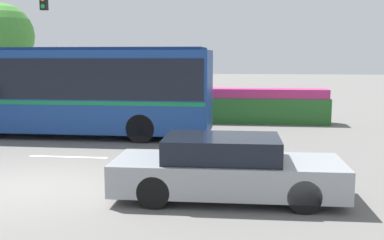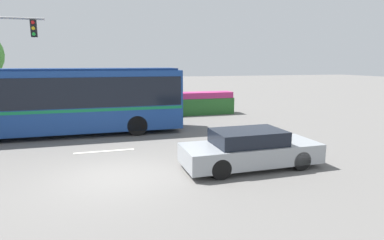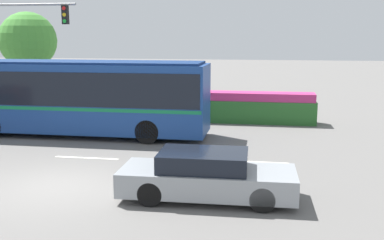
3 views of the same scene
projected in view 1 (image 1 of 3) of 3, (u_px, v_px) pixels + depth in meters
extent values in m
plane|color=slate|center=(29.00, 186.00, 10.44)|extent=(140.00, 140.00, 0.00)
cube|color=navy|center=(63.00, 90.00, 16.99)|extent=(11.03, 2.50, 2.94)
cube|color=black|center=(63.00, 77.00, 16.93)|extent=(10.81, 2.54, 1.41)
cube|color=#147A47|center=(64.00, 100.00, 17.04)|extent=(10.92, 2.53, 0.14)
cube|color=navy|center=(62.00, 49.00, 16.78)|extent=(10.59, 2.30, 0.10)
cylinder|color=black|center=(141.00, 128.00, 15.71)|extent=(1.00, 0.30, 1.00)
cylinder|color=black|center=(153.00, 120.00, 17.83)|extent=(1.00, 0.30, 1.00)
cube|color=gray|center=(227.00, 175.00, 9.51)|extent=(4.78, 1.86, 0.65)
cube|color=black|center=(222.00, 148.00, 9.45)|extent=(2.40, 1.60, 0.48)
cylinder|color=black|center=(294.00, 175.00, 10.16)|extent=(0.66, 0.23, 0.66)
cylinder|color=black|center=(304.00, 196.00, 8.62)|extent=(0.66, 0.23, 0.66)
cylinder|color=black|center=(166.00, 172.00, 10.45)|extent=(0.66, 0.23, 0.66)
cylinder|color=black|center=(154.00, 192.00, 8.91)|extent=(0.66, 0.23, 0.66)
cylinder|color=green|center=(43.00, 6.00, 19.07)|extent=(0.18, 0.02, 0.18)
cube|color=#286028|center=(245.00, 110.00, 20.54)|extent=(7.42, 1.21, 1.14)
cube|color=#B22D6B|center=(245.00, 93.00, 20.44)|extent=(7.28, 1.15, 0.41)
cylinder|color=brown|center=(4.00, 86.00, 24.29)|extent=(0.28, 0.28, 2.86)
sphere|color=#479338|center=(1.00, 35.00, 23.93)|extent=(3.37, 3.37, 3.37)
cube|color=silver|center=(273.00, 159.00, 13.21)|extent=(2.40, 0.16, 0.01)
cube|color=silver|center=(68.00, 157.00, 13.48)|extent=(2.40, 0.16, 0.01)
cube|color=silver|center=(253.00, 163.00, 12.75)|extent=(2.40, 0.16, 0.01)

